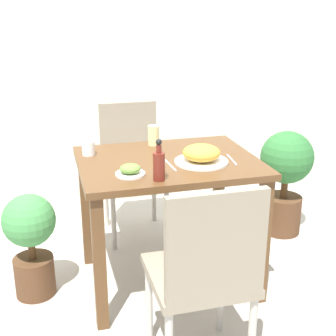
% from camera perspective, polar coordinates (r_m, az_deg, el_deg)
% --- Properties ---
extents(ground_plane, '(16.00, 16.00, 0.00)m').
position_cam_1_polar(ground_plane, '(2.87, 0.00, -13.41)').
color(ground_plane, '#B7B2A8').
extents(wall_back, '(8.00, 0.05, 2.60)m').
position_cam_1_polar(wall_back, '(3.66, -5.36, 15.29)').
color(wall_back, beige).
rests_on(wall_back, ground_plane).
extents(dining_table, '(0.97, 0.76, 0.76)m').
position_cam_1_polar(dining_table, '(2.59, 0.00, -1.56)').
color(dining_table, brown).
rests_on(dining_table, ground_plane).
extents(chair_near, '(0.42, 0.42, 0.92)m').
position_cam_1_polar(chair_near, '(1.96, 4.53, -12.40)').
color(chair_near, gray).
rests_on(chair_near, ground_plane).
extents(chair_far, '(0.42, 0.42, 0.92)m').
position_cam_1_polar(chair_far, '(3.26, -4.43, 0.86)').
color(chair_far, gray).
rests_on(chair_far, ground_plane).
extents(food_plate, '(0.29, 0.29, 0.10)m').
position_cam_1_polar(food_plate, '(2.48, 4.10, 1.63)').
color(food_plate, white).
rests_on(food_plate, dining_table).
extents(side_plate, '(0.15, 0.15, 0.06)m').
position_cam_1_polar(side_plate, '(2.31, -4.64, -0.30)').
color(side_plate, white).
rests_on(side_plate, dining_table).
extents(drink_cup, '(0.07, 0.07, 0.08)m').
position_cam_1_polar(drink_cup, '(2.64, -9.69, 2.39)').
color(drink_cup, white).
rests_on(drink_cup, dining_table).
extents(juice_glass, '(0.07, 0.07, 0.12)m').
position_cam_1_polar(juice_glass, '(2.79, -1.78, 4.00)').
color(juice_glass, beige).
rests_on(juice_glass, dining_table).
extents(sauce_bottle, '(0.06, 0.06, 0.21)m').
position_cam_1_polar(sauce_bottle, '(2.22, -1.11, 0.43)').
color(sauce_bottle, maroon).
rests_on(sauce_bottle, dining_table).
extents(fork_utensil, '(0.02, 0.20, 0.00)m').
position_cam_1_polar(fork_utensil, '(2.45, 0.22, 0.38)').
color(fork_utensil, silver).
rests_on(fork_utensil, dining_table).
extents(spoon_utensil, '(0.03, 0.18, 0.00)m').
position_cam_1_polar(spoon_utensil, '(2.56, 7.76, 1.03)').
color(spoon_utensil, silver).
rests_on(spoon_utensil, dining_table).
extents(potted_plant_left, '(0.29, 0.29, 0.60)m').
position_cam_1_polar(potted_plant_left, '(2.68, -16.38, -8.26)').
color(potted_plant_left, '#51331E').
rests_on(potted_plant_left, ground_plane).
extents(potted_plant_right, '(0.36, 0.36, 0.74)m').
position_cam_1_polar(potted_plant_right, '(3.34, 14.13, -0.69)').
color(potted_plant_right, '#51331E').
rests_on(potted_plant_right, ground_plane).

